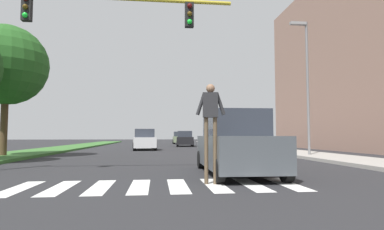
% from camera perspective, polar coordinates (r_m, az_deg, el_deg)
% --- Properties ---
extents(ground_plane, '(140.00, 140.00, 0.00)m').
position_cam_1_polar(ground_plane, '(29.40, -6.27, -6.05)').
color(ground_plane, '#262628').
extents(crosswalk, '(6.75, 2.20, 0.01)m').
position_cam_1_polar(crosswalk, '(7.67, -6.01, -12.66)').
color(crosswalk, silver).
rests_on(crosswalk, ground_plane).
extents(median_strip, '(3.42, 64.00, 0.15)m').
position_cam_1_polar(median_strip, '(28.59, -23.03, -5.69)').
color(median_strip, '#386B2D').
rests_on(median_strip, ground_plane).
extents(tree_far, '(4.32, 4.32, 7.03)m').
position_cam_1_polar(tree_far, '(19.96, -30.57, 7.77)').
color(tree_far, '#4C3823').
rests_on(tree_far, median_strip).
extents(sidewalk_right, '(3.00, 64.00, 0.15)m').
position_cam_1_polar(sidewalk_right, '(28.81, 11.73, -5.89)').
color(sidewalk_right, '#9E9991').
rests_on(sidewalk_right, ground_plane).
extents(traffic_light_gantry, '(9.22, 0.30, 6.00)m').
position_cam_1_polar(traffic_light_gantry, '(11.17, -27.90, 13.22)').
color(traffic_light_gantry, gold).
rests_on(traffic_light_gantry, median_strip).
extents(street_lamp_right, '(1.02, 0.24, 7.50)m').
position_cam_1_polar(street_lamp_right, '(18.97, 19.90, 6.81)').
color(street_lamp_right, slate).
rests_on(street_lamp_right, sidewalk_right).
extents(pedestrian_performer, '(0.75, 0.31, 2.49)m').
position_cam_1_polar(pedestrian_performer, '(7.88, 3.38, -0.35)').
color(pedestrian_performer, brown).
rests_on(pedestrian_performer, ground_plane).
extents(suv_crossing, '(2.03, 4.63, 1.97)m').
position_cam_1_polar(suv_crossing, '(10.01, 7.87, -5.22)').
color(suv_crossing, '#474C51').
rests_on(suv_crossing, ground_plane).
extents(sedan_midblock, '(2.15, 4.29, 1.74)m').
position_cam_1_polar(sedan_midblock, '(26.68, -8.66, -4.54)').
color(sedan_midblock, silver).
rests_on(sedan_midblock, ground_plane).
extents(sedan_distant, '(2.15, 4.55, 1.70)m').
position_cam_1_polar(sedan_distant, '(35.40, -1.30, -4.40)').
color(sedan_distant, black).
rests_on(sedan_distant, ground_plane).
extents(sedan_far_horizon, '(1.82, 4.20, 1.76)m').
position_cam_1_polar(sedan_far_horizon, '(45.76, -2.37, -4.22)').
color(sedan_far_horizon, gray).
rests_on(sedan_far_horizon, ground_plane).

